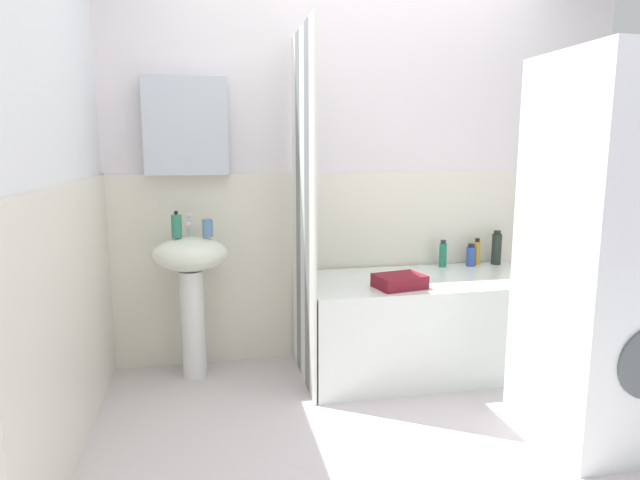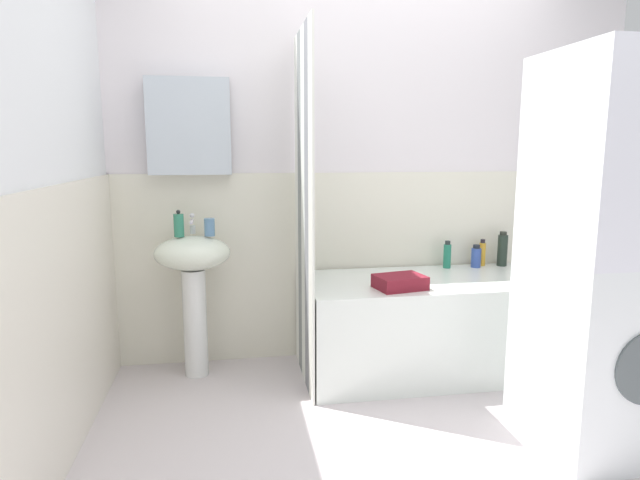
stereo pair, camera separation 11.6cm
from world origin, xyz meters
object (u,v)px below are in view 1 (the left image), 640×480
conditioner_bottle (497,248)px  lotion_bottle (477,252)px  body_wash_bottle (471,256)px  shampoo_bottle (443,254)px  soap_dispenser (177,226)px  toothbrush_cup (208,228)px  towel_folded (399,281)px  bathtub (423,324)px  sink (191,275)px  washer_dryer_stack (606,254)px

conditioner_bottle → lotion_bottle: size_ratio=1.30×
body_wash_bottle → shampoo_bottle: (-0.20, 0.01, 0.01)m
body_wash_bottle → shampoo_bottle: shampoo_bottle is taller
conditioner_bottle → shampoo_bottle: size_ratio=1.28×
soap_dispenser → shampoo_bottle: (1.69, 0.11, -0.25)m
toothbrush_cup → towel_folded: 1.14m
bathtub → shampoo_bottle: 0.52m
toothbrush_cup → lotion_bottle: (1.78, 0.14, -0.24)m
bathtub → towel_folded: (-0.23, -0.19, 0.33)m
lotion_bottle → shampoo_bottle: size_ratio=0.99×
soap_dispenser → bathtub: 1.59m
shampoo_bottle → lotion_bottle: bearing=7.0°
sink → lotion_bottle: size_ratio=4.78×
soap_dispenser → conditioner_bottle: (2.08, 0.12, -0.23)m
lotion_bottle → body_wash_bottle: 0.08m
sink → soap_dispenser: size_ratio=5.42×
soap_dispenser → bathtub: (1.45, -0.16, -0.63)m
lotion_bottle → toothbrush_cup: bearing=-175.5°
conditioner_bottle → shampoo_bottle: (-0.39, -0.00, -0.03)m
lotion_bottle → washer_dryer_stack: bearing=-90.9°
shampoo_bottle → washer_dryer_stack: washer_dryer_stack is taller
towel_folded → sink: bearing=162.8°
bathtub → lotion_bottle: lotion_bottle is taller
sink → toothbrush_cup: (0.10, -0.00, 0.28)m
toothbrush_cup → shampoo_bottle: 1.54m
bathtub → washer_dryer_stack: (0.48, -0.91, 0.59)m
sink → washer_dryer_stack: 2.16m
bathtub → toothbrush_cup: bearing=172.7°
body_wash_bottle → washer_dryer_stack: bearing=-87.8°
sink → conditioner_bottle: (2.01, 0.11, 0.07)m
conditioner_bottle → towel_folded: conditioner_bottle is taller
bathtub → lotion_bottle: bearing=31.3°
soap_dispenser → shampoo_bottle: soap_dispenser is taller
towel_folded → shampoo_bottle: bearing=44.5°
body_wash_bottle → towel_folded: body_wash_bottle is taller
bathtub → soap_dispenser: bearing=173.8°
toothbrush_cup → towel_folded: (1.05, -0.35, -0.28)m
toothbrush_cup → washer_dryer_stack: (1.76, -1.07, -0.02)m
conditioner_bottle → towel_folded: size_ratio=0.87×
soap_dispenser → washer_dryer_stack: washer_dryer_stack is taller
sink → toothbrush_cup: toothbrush_cup is taller
lotion_bottle → sink: bearing=-175.8°
toothbrush_cup → soap_dispenser: bearing=-178.2°
lotion_bottle → shampoo_bottle: 0.26m
toothbrush_cup → lotion_bottle: toothbrush_cup is taller
sink → towel_folded: (1.15, -0.36, -0.01)m
bathtub → sink: bearing=173.2°
sink → shampoo_bottle: bearing=3.8°
sink → soap_dispenser: 0.30m
towel_folded → lotion_bottle: bearing=34.1°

